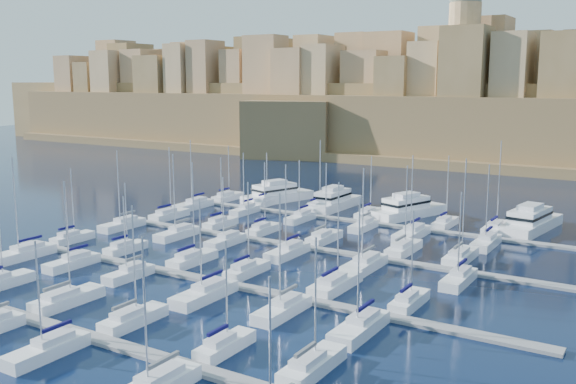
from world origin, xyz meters
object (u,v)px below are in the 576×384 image
Objects in this scene: motor_yacht_c at (408,208)px; motor_yacht_d at (531,221)px; sailboat_2 at (67,299)px; sailboat_4 at (225,346)px; motor_yacht_a at (276,194)px; motor_yacht_b at (334,201)px.

motor_yacht_d is (23.36, 0.58, -0.00)m from motor_yacht_c.
sailboat_4 is at bearing -2.06° from sailboat_2.
sailboat_2 reaches higher than motor_yacht_c.
sailboat_4 is 0.66× the size of motor_yacht_c.
motor_yacht_a is 14.82m from motor_yacht_b.
sailboat_4 is 71.55m from motor_yacht_c.
motor_yacht_b is 16.36m from motor_yacht_c.
motor_yacht_a and motor_yacht_c have the same top height.
motor_yacht_b and motor_yacht_d have the same top height.
motor_yacht_b is (-0.07, 69.64, 0.97)m from sailboat_2.
motor_yacht_b is (14.81, -0.51, -0.00)m from motor_yacht_a.
motor_yacht_a is at bearing -179.38° from motor_yacht_d.
motor_yacht_d is (39.70, 1.10, 0.00)m from motor_yacht_b.
motor_yacht_a and motor_yacht_d have the same top height.
sailboat_4 reaches higher than motor_yacht_c.
sailboat_4 is at bearing -60.90° from motor_yacht_a.
motor_yacht_a is (-14.88, 70.16, 0.97)m from sailboat_2.
sailboat_2 reaches higher than motor_yacht_d.
motor_yacht_d is at bearing 1.59° from motor_yacht_b.
sailboat_4 is 81.31m from motor_yacht_a.
sailboat_4 reaches higher than motor_yacht_d.
motor_yacht_c is (16.35, 0.52, 0.00)m from motor_yacht_b.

